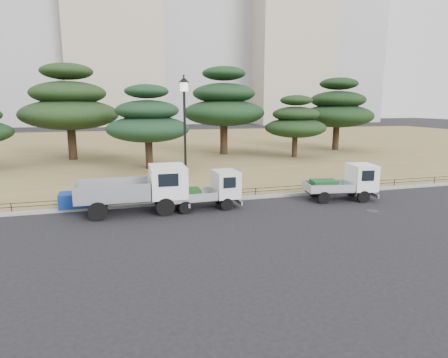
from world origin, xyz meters
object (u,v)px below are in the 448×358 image
object	(u,v)px
truck_kei_front	(209,190)
tarp_pile	(76,199)
truck_large	(139,187)
truck_kei_rear	(345,182)
street_lamp	(185,118)

from	to	relation	value
truck_kei_front	tarp_pile	size ratio (longest dim) A/B	2.32
truck_large	truck_kei_front	xyz separation A→B (m)	(3.34, -0.14, -0.31)
truck_kei_front	tarp_pile	world-z (taller)	truck_kei_front
truck_kei_front	truck_large	bearing A→B (deg)	175.26
truck_kei_rear	street_lamp	distance (m)	9.11
truck_kei_front	street_lamp	size ratio (longest dim) A/B	0.56
truck_large	truck_kei_rear	world-z (taller)	truck_large
tarp_pile	truck_kei_rear	bearing A→B (deg)	-7.45
truck_large	tarp_pile	distance (m)	3.31
truck_kei_rear	street_lamp	size ratio (longest dim) A/B	0.62
truck_kei_rear	street_lamp	bearing A→B (deg)	176.62
truck_kei_front	street_lamp	bearing A→B (deg)	119.70
tarp_pile	street_lamp	bearing A→B (deg)	0.05
truck_large	tarp_pile	xyz separation A→B (m)	(-2.97, 1.31, -0.67)
truck_kei_rear	street_lamp	xyz separation A→B (m)	(-8.27, 1.79, 3.39)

